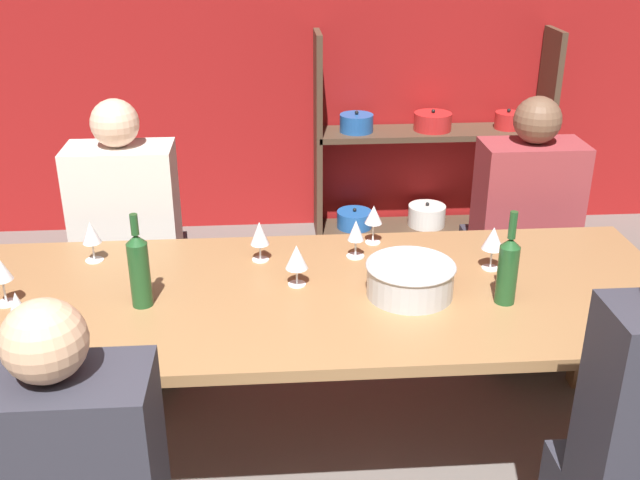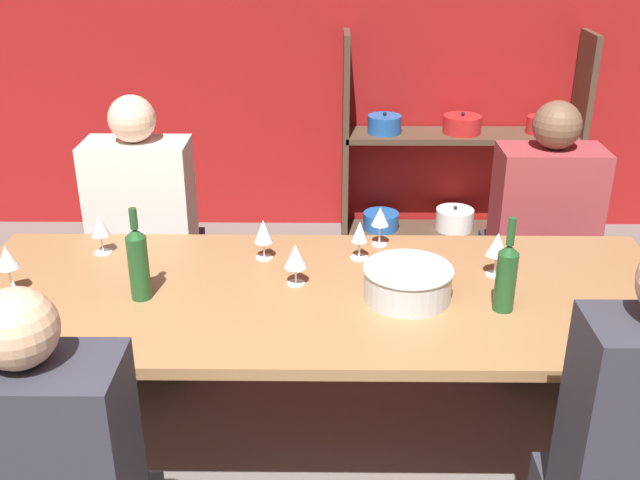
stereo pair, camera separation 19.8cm
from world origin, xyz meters
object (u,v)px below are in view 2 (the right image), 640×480
wine_glass_red_c (100,227)px  person_far_a (147,262)px  wine_glass_red_e (263,233)px  wine_glass_empty_c (16,296)px  dining_table (320,310)px  wine_glass_empty_b (380,218)px  shelf_unit (456,169)px  wine_glass_red_a (497,245)px  wine_glass_red_d (296,257)px  mixing_bowl (408,282)px  wine_bottle_green (138,262)px  wine_glass_empty_a (360,233)px  person_far_b (538,265)px  wine_glass_red_b (7,259)px  wine_bottle_dark (506,275)px

wine_glass_red_c → person_far_a: size_ratio=0.13×
wine_glass_red_e → wine_glass_empty_c: 0.91m
dining_table → wine_glass_empty_b: bearing=59.3°
shelf_unit → wine_glass_empty_b: shelf_unit is taller
wine_glass_red_a → wine_glass_red_d: wine_glass_red_a is taller
mixing_bowl → wine_glass_red_d: bearing=165.5°
shelf_unit → wine_glass_empty_c: (-1.76, -2.44, 0.42)m
wine_glass_red_a → wine_bottle_green: bearing=-171.5°
shelf_unit → mixing_bowl: (-0.53, -2.20, 0.35)m
shelf_unit → wine_bottle_green: 2.67m
wine_glass_empty_b → wine_glass_empty_c: wine_glass_empty_c is taller
shelf_unit → wine_glass_empty_b: 1.90m
wine_glass_empty_a → wine_glass_red_e: bearing=-179.4°
wine_glass_empty_a → person_far_b: size_ratio=0.13×
person_far_a → wine_glass_empty_c: bearing=83.6°
wine_bottle_green → shelf_unit: bearing=56.9°
wine_glass_red_b → wine_glass_empty_b: size_ratio=1.10×
mixing_bowl → wine_glass_red_c: (-1.14, 0.35, 0.05)m
person_far_a → shelf_unit: bearing=-140.6°
wine_glass_red_c → wine_glass_empty_a: wine_glass_red_c is taller
wine_bottle_dark → wine_glass_red_e: wine_bottle_dark is taller
wine_glass_empty_c → wine_bottle_green: bearing=35.6°
wine_glass_red_c → wine_glass_red_d: wine_glass_red_c is taller
wine_glass_red_d → person_far_a: size_ratio=0.13×
wine_glass_red_d → wine_bottle_green: bearing=-168.4°
wine_glass_empty_b → wine_glass_red_e: bearing=-164.1°
shelf_unit → wine_bottle_green: (-1.44, -2.20, 0.42)m
wine_glass_red_b → wine_glass_red_c: size_ratio=1.09×
wine_glass_red_c → wine_glass_empty_b: bearing=4.6°
wine_glass_red_c → wine_bottle_green: bearing=-57.1°
shelf_unit → wine_glass_red_e: size_ratio=9.29×
wine_bottle_dark → wine_glass_red_a: wine_bottle_dark is taller
wine_glass_red_c → person_far_b: bearing=15.6°
wine_glass_red_d → wine_glass_red_b: bearing=-176.1°
wine_bottle_green → wine_glass_red_a: bearing=8.5°
wine_glass_red_a → wine_glass_empty_b: (-0.40, 0.26, -0.00)m
wine_bottle_dark → wine_glass_empty_a: wine_bottle_dark is taller
mixing_bowl → wine_glass_empty_b: size_ratio=1.95×
dining_table → person_far_b: (1.01, 0.82, -0.22)m
wine_bottle_dark → person_far_b: 1.11m
wine_bottle_dark → person_far_a: bearing=146.8°
wine_bottle_green → wine_glass_red_d: (0.52, 0.11, -0.03)m
wine_glass_red_a → wine_glass_empty_a: 0.51m
wine_glass_empty_c → wine_glass_red_d: bearing=21.8°
wine_glass_red_d → wine_glass_empty_a: wine_glass_red_d is taller
dining_table → wine_glass_red_c: size_ratio=15.86×
wine_bottle_dark → wine_glass_red_a: size_ratio=1.99×
wine_glass_red_e → person_far_a: bearing=137.6°
wine_glass_empty_a → person_far_a: 1.17m
wine_glass_red_b → wine_glass_empty_c: 0.30m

